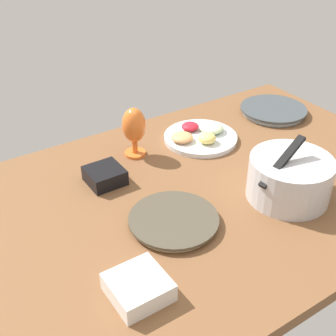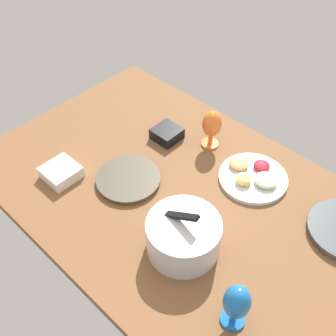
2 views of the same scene
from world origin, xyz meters
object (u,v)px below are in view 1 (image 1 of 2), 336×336
(mixing_bowl, at_px, (290,177))
(hurricane_glass_orange, at_px, (134,127))
(fruit_platter, at_px, (200,136))
(dinner_plate_left, at_px, (273,110))
(square_bowl_white, at_px, (138,286))
(square_bowl_black, at_px, (105,175))
(dinner_plate_right, at_px, (174,221))

(mixing_bowl, height_order, hurricane_glass_orange, mixing_bowl)
(fruit_platter, height_order, hurricane_glass_orange, hurricane_glass_orange)
(mixing_bowl, xyz_separation_m, hurricane_glass_orange, (0.27, -0.48, 0.04))
(dinner_plate_left, height_order, square_bowl_white, square_bowl_white)
(fruit_platter, relative_size, square_bowl_black, 2.43)
(mixing_bowl, height_order, square_bowl_white, mixing_bowl)
(hurricane_glass_orange, distance_m, square_bowl_black, 0.21)
(dinner_plate_right, relative_size, square_bowl_black, 2.29)
(square_bowl_white, bearing_deg, fruit_platter, -137.67)
(hurricane_glass_orange, relative_size, square_bowl_black, 1.60)
(square_bowl_black, bearing_deg, mixing_bowl, 139.03)
(dinner_plate_left, relative_size, mixing_bowl, 1.04)
(dinner_plate_left, bearing_deg, square_bowl_white, 28.95)
(square_bowl_black, bearing_deg, hurricane_glass_orange, -149.83)
(mixing_bowl, relative_size, square_bowl_white, 1.98)
(dinner_plate_left, height_order, fruit_platter, fruit_platter)
(fruit_platter, bearing_deg, dinner_plate_left, -178.17)
(dinner_plate_left, xyz_separation_m, dinner_plate_right, (0.76, 0.37, -0.00))
(dinner_plate_right, bearing_deg, square_bowl_black, -76.98)
(hurricane_glass_orange, height_order, square_bowl_black, hurricane_glass_orange)
(dinner_plate_right, distance_m, square_bowl_white, 0.28)
(mixing_bowl, height_order, fruit_platter, mixing_bowl)
(mixing_bowl, bearing_deg, dinner_plate_left, -130.53)
(dinner_plate_left, bearing_deg, fruit_platter, 1.83)
(fruit_platter, xyz_separation_m, hurricane_glass_orange, (0.26, -0.04, 0.09))
(mixing_bowl, xyz_separation_m, square_bowl_white, (0.59, 0.09, -0.04))
(mixing_bowl, distance_m, square_bowl_white, 0.60)
(dinner_plate_right, xyz_separation_m, square_bowl_black, (0.07, -0.30, 0.02))
(hurricane_glass_orange, bearing_deg, mixing_bowl, 119.36)
(square_bowl_black, bearing_deg, dinner_plate_left, -175.28)
(hurricane_glass_orange, bearing_deg, dinner_plate_left, 177.33)
(square_bowl_black, bearing_deg, fruit_platter, -172.64)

